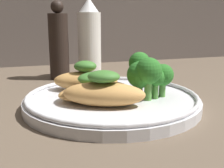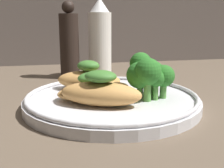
# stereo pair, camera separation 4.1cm
# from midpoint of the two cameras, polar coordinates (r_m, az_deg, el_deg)

# --- Properties ---
(ground_plane) EXTENTS (1.80, 1.80, 0.01)m
(ground_plane) POSITION_cam_midpoint_polar(r_m,az_deg,el_deg) (0.42, -2.80, -5.21)
(ground_plane) COLOR brown
(plate) EXTENTS (0.26, 0.26, 0.02)m
(plate) POSITION_cam_midpoint_polar(r_m,az_deg,el_deg) (0.42, -2.82, -3.26)
(plate) COLOR silver
(plate) RESTS_ON ground_plane
(grilled_meat_front) EXTENTS (0.12, 0.09, 0.05)m
(grilled_meat_front) POSITION_cam_midpoint_polar(r_m,az_deg,el_deg) (0.37, -4.85, -1.66)
(grilled_meat_front) COLOR tan
(grilled_meat_front) RESTS_ON plate
(grilled_meat_middle) EXTENTS (0.13, 0.10, 0.04)m
(grilled_meat_middle) POSITION_cam_midpoint_polar(r_m,az_deg,el_deg) (0.41, -6.39, -0.85)
(grilled_meat_middle) COLOR tan
(grilled_meat_middle) RESTS_ON plate
(grilled_meat_back) EXTENTS (0.11, 0.08, 0.05)m
(grilled_meat_back) POSITION_cam_midpoint_polar(r_m,az_deg,el_deg) (0.46, -7.98, 0.92)
(grilled_meat_back) COLOR tan
(grilled_meat_back) RESTS_ON plate
(broccoli_bunch) EXTENTS (0.07, 0.07, 0.07)m
(broccoli_bunch) POSITION_cam_midpoint_polar(r_m,az_deg,el_deg) (0.41, 4.52, 2.32)
(broccoli_bunch) COLOR #569942
(broccoli_bunch) RESTS_ON plate
(sauce_bottle) EXTENTS (0.05, 0.05, 0.17)m
(sauce_bottle) POSITION_cam_midpoint_polar(r_m,az_deg,el_deg) (0.62, -6.51, 8.89)
(sauce_bottle) COLOR white
(sauce_bottle) RESTS_ON ground_plane
(pepper_grinder) EXTENTS (0.04, 0.04, 0.16)m
(pepper_grinder) POSITION_cam_midpoint_polar(r_m,az_deg,el_deg) (0.61, -12.69, 7.96)
(pepper_grinder) COLOR black
(pepper_grinder) RESTS_ON ground_plane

